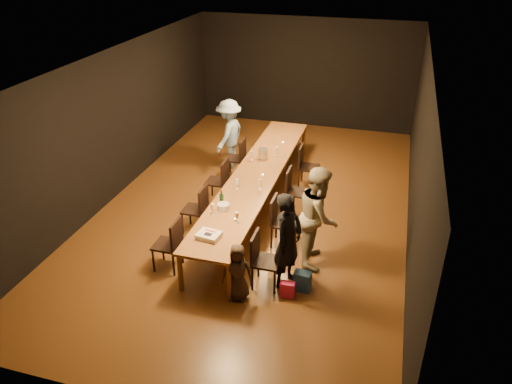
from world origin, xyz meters
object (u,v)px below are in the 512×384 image
(child, at_px, (237,272))
(table, at_px, (256,176))
(man_blue, at_px, (229,134))
(chair_left_2, at_px, (217,181))
(chair_right_2, at_px, (298,192))
(chair_left_1, at_px, (194,209))
(champagne_bottle, at_px, (222,197))
(birthday_cake, at_px, (209,235))
(chair_right_3, at_px, (309,167))
(ice_bucket, at_px, (263,154))
(chair_right_1, at_px, (284,222))
(chair_left_0, at_px, (167,244))
(chair_left_3, at_px, (235,158))
(woman_birthday, at_px, (288,241))
(woman_tan, at_px, (319,216))
(plate_stack, at_px, (223,207))
(chair_right_0, at_px, (266,261))

(child, bearing_deg, table, 92.05)
(man_blue, bearing_deg, chair_left_2, 17.53)
(chair_right_2, xyz_separation_m, chair_left_2, (-1.70, 0.00, 0.00))
(chair_left_1, relative_size, man_blue, 0.57)
(champagne_bottle, bearing_deg, birthday_cake, -81.63)
(man_blue, relative_size, birthday_cake, 4.18)
(chair_right_2, bearing_deg, child, -6.92)
(chair_left_1, distance_m, chair_left_2, 1.20)
(chair_right_3, relative_size, ice_bucket, 4.28)
(chair_right_1, distance_m, chair_left_0, 2.08)
(birthday_cake, bearing_deg, chair_left_3, 109.28)
(woman_birthday, bearing_deg, chair_left_2, 61.51)
(woman_tan, xyz_separation_m, champagne_bottle, (-1.73, 0.10, 0.04))
(woman_birthday, height_order, ice_bucket, woman_birthday)
(chair_right_3, bearing_deg, plate_stack, -20.09)
(champagne_bottle, bearing_deg, chair_left_0, -121.18)
(table, xyz_separation_m, chair_right_2, (0.85, 0.00, -0.24))
(child, bearing_deg, chair_right_3, 76.97)
(chair_right_0, xyz_separation_m, chair_left_3, (-1.70, 3.60, 0.00))
(child, height_order, ice_bucket, ice_bucket)
(birthday_cake, distance_m, champagne_bottle, 1.06)
(woman_birthday, relative_size, man_blue, 0.99)
(chair_right_1, bearing_deg, chair_right_0, -0.00)
(chair_left_3, bearing_deg, chair_right_3, -90.00)
(chair_right_2, distance_m, woman_birthday, 2.31)
(table, bearing_deg, woman_tan, -44.88)
(woman_birthday, xyz_separation_m, plate_stack, (-1.30, 0.72, 0.00))
(ice_bucket, bearing_deg, champagne_bottle, -94.70)
(chair_right_1, bearing_deg, chair_right_2, 180.00)
(chair_left_0, xyz_separation_m, chair_left_1, (0.00, 1.20, 0.00))
(chair_right_2, relative_size, champagne_bottle, 2.92)
(chair_right_1, height_order, birthday_cake, chair_right_1)
(child, bearing_deg, chair_left_0, 154.69)
(chair_right_1, bearing_deg, chair_left_0, -54.78)
(woman_tan, xyz_separation_m, child, (-0.99, -1.33, -0.39))
(chair_left_0, bearing_deg, birthday_cake, -92.30)
(chair_right_0, xyz_separation_m, chair_right_2, (0.00, 2.40, 0.00))
(chair_right_0, relative_size, chair_right_2, 1.00)
(woman_birthday, relative_size, birthday_cake, 4.13)
(chair_right_2, height_order, chair_left_3, same)
(child, bearing_deg, woman_birthday, 32.59)
(chair_left_1, xyz_separation_m, plate_stack, (0.70, -0.34, 0.34))
(chair_right_3, distance_m, woman_tan, 2.79)
(chair_left_2, relative_size, child, 0.97)
(table, distance_m, chair_left_1, 1.49)
(table, height_order, chair_right_2, chair_right_2)
(chair_right_0, xyz_separation_m, champagne_bottle, (-1.09, 1.01, 0.44))
(woman_birthday, xyz_separation_m, woman_tan, (0.34, 0.78, 0.06))
(chair_left_2, bearing_deg, chair_right_2, -90.00)
(chair_right_0, height_order, birthday_cake, chair_right_0)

